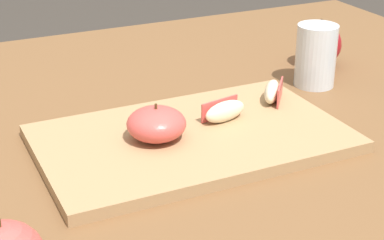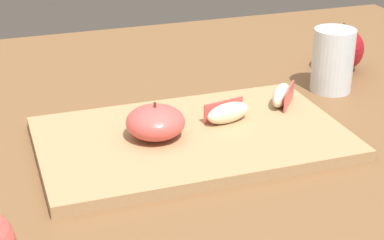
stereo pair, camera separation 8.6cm
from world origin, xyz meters
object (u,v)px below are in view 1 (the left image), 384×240
Objects in this scene: apple_wedge_back at (273,92)px; apple_half_skin_up at (156,124)px; whole_apple_red_delicious at (319,45)px; drinking_glass_water at (316,56)px; cutting_board at (192,139)px; apple_wedge_near_knife at (224,111)px.

apple_half_skin_up is at bearing -167.50° from apple_wedge_back.
apple_half_skin_up is 0.44m from whole_apple_red_delicious.
whole_apple_red_delicious is 0.10m from drinking_glass_water.
apple_half_skin_up reaches higher than apple_wedge_back.
apple_wedge_back reaches higher than cutting_board.
cutting_board is 0.40m from whole_apple_red_delicious.
apple_half_skin_up is 0.35m from drinking_glass_water.
cutting_board is 0.06m from apple_half_skin_up.
apple_wedge_near_knife is (0.06, 0.02, 0.02)m from cutting_board.
drinking_glass_water reaches higher than apple_half_skin_up.
apple_wedge_back is at bearing 18.55° from apple_wedge_near_knife.
apple_half_skin_up is at bearing 174.31° from cutting_board.
drinking_glass_water is at bearing -129.62° from whole_apple_red_delicious.
apple_half_skin_up is 1.19× the size of apple_wedge_back.
cutting_board is 5.23× the size of apple_half_skin_up.
apple_wedge_back is at bearing 12.50° from apple_half_skin_up.
drinking_glass_water reaches higher than cutting_board.
cutting_board is at bearing -158.02° from drinking_glass_water.
cutting_board is 0.31m from drinking_glass_water.
apple_wedge_back and apple_wedge_near_knife have the same top height.
drinking_glass_water is at bearing 23.35° from apple_wedge_near_knife.
apple_wedge_near_knife is at bearing 6.64° from apple_half_skin_up.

